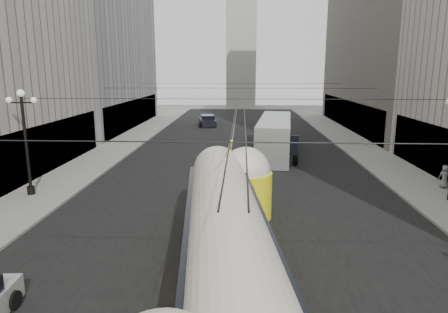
# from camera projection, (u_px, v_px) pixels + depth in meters

# --- Properties ---
(road) EXTENTS (20.00, 85.00, 0.02)m
(road) POSITION_uv_depth(u_px,v_px,m) (239.00, 151.00, 38.13)
(road) COLOR black
(road) RESTS_ON ground
(sidewalk_left) EXTENTS (4.00, 72.00, 0.15)m
(sidewalk_left) POSITION_uv_depth(u_px,v_px,m) (125.00, 143.00, 42.07)
(sidewalk_left) COLOR gray
(sidewalk_left) RESTS_ON ground
(sidewalk_right) EXTENTS (4.00, 72.00, 0.15)m
(sidewalk_right) POSITION_uv_depth(u_px,v_px,m) (356.00, 145.00, 41.00)
(sidewalk_right) COLOR gray
(sidewalk_right) RESTS_ON ground
(rail_left) EXTENTS (0.12, 85.00, 0.04)m
(rail_left) POSITION_uv_depth(u_px,v_px,m) (231.00, 151.00, 38.17)
(rail_left) COLOR gray
(rail_left) RESTS_ON ground
(rail_right) EXTENTS (0.12, 85.00, 0.04)m
(rail_right) POSITION_uv_depth(u_px,v_px,m) (246.00, 152.00, 38.10)
(rail_right) COLOR gray
(rail_right) RESTS_ON ground
(building_left_far) EXTENTS (12.60, 28.60, 28.60)m
(building_left_far) POSITION_uv_depth(u_px,v_px,m) (85.00, 17.00, 51.13)
(building_left_far) COLOR #999999
(building_left_far) RESTS_ON ground
(distant_tower) EXTENTS (6.00, 6.00, 31.36)m
(distant_tower) POSITION_uv_depth(u_px,v_px,m) (241.00, 33.00, 81.35)
(distant_tower) COLOR #B2AFA8
(distant_tower) RESTS_ON ground
(lamppost_left_mid) EXTENTS (1.86, 0.44, 6.37)m
(lamppost_left_mid) POSITION_uv_depth(u_px,v_px,m) (25.00, 136.00, 23.74)
(lamppost_left_mid) COLOR black
(lamppost_left_mid) RESTS_ON sidewalk_left
(catenary) EXTENTS (25.00, 72.00, 0.23)m
(catenary) POSITION_uv_depth(u_px,v_px,m) (240.00, 90.00, 35.90)
(catenary) COLOR black
(catenary) RESTS_ON ground
(streetcar) EXTENTS (4.23, 17.30, 3.81)m
(streetcar) POSITION_uv_depth(u_px,v_px,m) (226.00, 241.00, 13.70)
(streetcar) COLOR #FFF516
(streetcar) RESTS_ON ground
(city_bus) EXTENTS (4.21, 13.30, 3.31)m
(city_bus) POSITION_uv_depth(u_px,v_px,m) (275.00, 135.00, 36.59)
(city_bus) COLOR #B4B7BA
(city_bus) RESTS_ON ground
(sedan_white_far) EXTENTS (2.06, 4.50, 1.39)m
(sedan_white_far) POSITION_uv_depth(u_px,v_px,m) (265.00, 128.00, 48.99)
(sedan_white_far) COLOR white
(sedan_white_far) RESTS_ON ground
(sedan_dark_far) EXTENTS (2.84, 5.09, 1.52)m
(sedan_dark_far) POSITION_uv_depth(u_px,v_px,m) (207.00, 121.00, 55.68)
(sedan_dark_far) COLOR black
(sedan_dark_far) RESTS_ON ground
(pedestrian_sidewalk_right) EXTENTS (0.77, 0.52, 1.50)m
(pedestrian_sidewalk_right) POSITION_uv_depth(u_px,v_px,m) (445.00, 177.00, 25.67)
(pedestrian_sidewalk_right) COLOR slate
(pedestrian_sidewalk_right) RESTS_ON sidewalk_right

